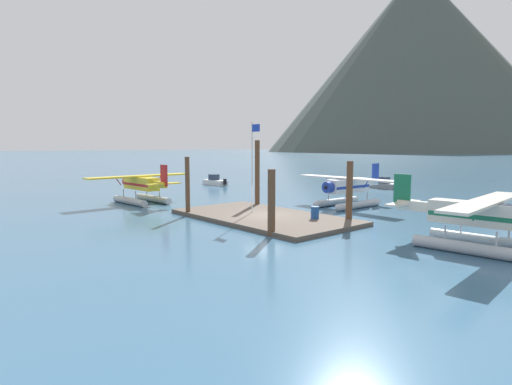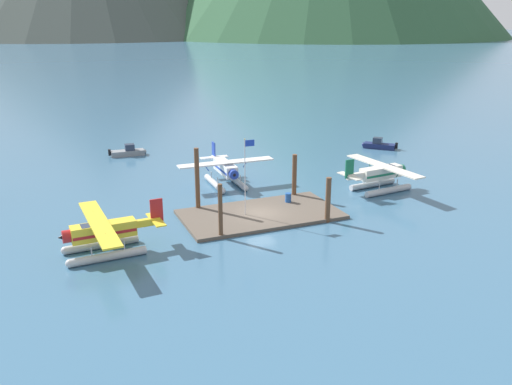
% 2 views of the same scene
% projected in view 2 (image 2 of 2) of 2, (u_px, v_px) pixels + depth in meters
% --- Properties ---
extents(ground_plane, '(1200.00, 1200.00, 0.00)m').
position_uv_depth(ground_plane, '(260.00, 216.00, 49.21)').
color(ground_plane, '#38607F').
extents(dock_platform, '(14.26, 7.64, 0.30)m').
position_uv_depth(dock_platform, '(260.00, 214.00, 49.17)').
color(dock_platform, brown).
rests_on(dock_platform, ground).
extents(piling_near_left, '(0.36, 0.36, 4.65)m').
position_uv_depth(piling_near_left, '(220.00, 211.00, 43.56)').
color(piling_near_left, brown).
rests_on(piling_near_left, ground).
extents(piling_near_right, '(0.47, 0.47, 4.09)m').
position_uv_depth(piling_near_right, '(328.00, 200.00, 47.15)').
color(piling_near_right, brown).
rests_on(piling_near_right, ground).
extents(piling_far_left, '(0.44, 0.44, 6.00)m').
position_uv_depth(piling_far_left, '(197.00, 180.00, 49.65)').
color(piling_far_left, brown).
rests_on(piling_far_left, ground).
extents(piling_far_right, '(0.46, 0.46, 4.42)m').
position_uv_depth(piling_far_right, '(294.00, 176.00, 53.59)').
color(piling_far_right, brown).
rests_on(piling_far_right, ground).
extents(flagpole, '(0.95, 0.10, 7.00)m').
position_uv_depth(flagpole, '(246.00, 169.00, 47.40)').
color(flagpole, silver).
rests_on(flagpole, dock_platform).
extents(fuel_drum, '(0.62, 0.62, 0.88)m').
position_uv_depth(fuel_drum, '(288.00, 198.00, 51.83)').
color(fuel_drum, '#1E4C99').
rests_on(fuel_drum, dock_platform).
extents(seaplane_yellow_port_aft, '(7.98, 10.46, 3.84)m').
position_uv_depth(seaplane_yellow_port_aft, '(104.00, 235.00, 40.79)').
color(seaplane_yellow_port_aft, '#B7BABF').
rests_on(seaplane_yellow_port_aft, ground).
extents(seaplane_white_bow_centre, '(10.43, 7.98, 3.84)m').
position_uv_depth(seaplane_white_bow_centre, '(225.00, 171.00, 57.62)').
color(seaplane_white_bow_centre, '#B7BABF').
rests_on(seaplane_white_bow_centre, ground).
extents(seaplane_cream_stbd_fwd, '(7.95, 10.49, 3.84)m').
position_uv_depth(seaplane_cream_stbd_fwd, '(381.00, 176.00, 55.94)').
color(seaplane_cream_stbd_fwd, '#B7BABF').
rests_on(seaplane_cream_stbd_fwd, ground).
extents(boat_navy_open_east, '(4.04, 4.02, 1.50)m').
position_uv_depth(boat_navy_open_east, '(379.00, 145.00, 74.17)').
color(boat_navy_open_east, navy).
rests_on(boat_navy_open_east, ground).
extents(boat_grey_open_north, '(4.89, 1.72, 1.50)m').
position_uv_depth(boat_grey_open_north, '(129.00, 152.00, 70.39)').
color(boat_grey_open_north, gray).
rests_on(boat_grey_open_north, ground).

